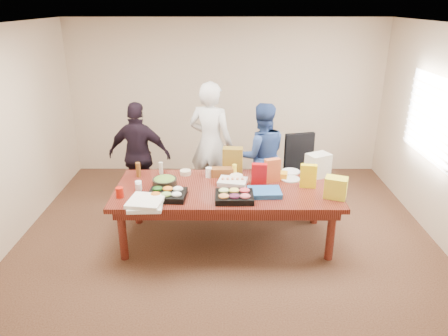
{
  "coord_description": "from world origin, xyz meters",
  "views": [
    {
      "loc": [
        -0.02,
        -4.79,
        2.94
      ],
      "look_at": [
        -0.03,
        0.1,
        0.98
      ],
      "focal_mm": 33.41,
      "sensor_mm": 36.0,
      "label": 1
    }
  ],
  "objects_px": {
    "person_right": "(261,156)",
    "salad_bowl": "(165,182)",
    "sheet_cake": "(233,182)",
    "person_center": "(211,144)",
    "office_chair": "(300,175)",
    "conference_table": "(226,214)"
  },
  "relations": [
    {
      "from": "office_chair",
      "to": "sheet_cake",
      "type": "height_order",
      "value": "office_chair"
    },
    {
      "from": "conference_table",
      "to": "person_center",
      "type": "height_order",
      "value": "person_center"
    },
    {
      "from": "office_chair",
      "to": "person_right",
      "type": "relative_size",
      "value": 0.67
    },
    {
      "from": "office_chair",
      "to": "salad_bowl",
      "type": "bearing_deg",
      "value": -168.6
    },
    {
      "from": "person_right",
      "to": "salad_bowl",
      "type": "bearing_deg",
      "value": 30.04
    },
    {
      "from": "sheet_cake",
      "to": "person_right",
      "type": "bearing_deg",
      "value": 75.89
    },
    {
      "from": "person_right",
      "to": "sheet_cake",
      "type": "distance_m",
      "value": 1.02
    },
    {
      "from": "conference_table",
      "to": "person_center",
      "type": "distance_m",
      "value": 1.32
    },
    {
      "from": "office_chair",
      "to": "salad_bowl",
      "type": "xyz_separation_m",
      "value": [
        -1.88,
        -0.85,
        0.26
      ]
    },
    {
      "from": "person_right",
      "to": "salad_bowl",
      "type": "distance_m",
      "value": 1.63
    },
    {
      "from": "person_center",
      "to": "salad_bowl",
      "type": "relative_size",
      "value": 6.06
    },
    {
      "from": "conference_table",
      "to": "sheet_cake",
      "type": "bearing_deg",
      "value": 54.51
    },
    {
      "from": "sheet_cake",
      "to": "conference_table",
      "type": "bearing_deg",
      "value": -113.96
    },
    {
      "from": "person_center",
      "to": "sheet_cake",
      "type": "bearing_deg",
      "value": 127.24
    },
    {
      "from": "conference_table",
      "to": "person_center",
      "type": "bearing_deg",
      "value": 101.34
    },
    {
      "from": "salad_bowl",
      "to": "conference_table",
      "type": "bearing_deg",
      "value": -3.61
    },
    {
      "from": "person_center",
      "to": "person_right",
      "type": "distance_m",
      "value": 0.78
    },
    {
      "from": "conference_table",
      "to": "person_right",
      "type": "relative_size",
      "value": 1.75
    },
    {
      "from": "office_chair",
      "to": "person_center",
      "type": "relative_size",
      "value": 0.57
    },
    {
      "from": "conference_table",
      "to": "person_center",
      "type": "relative_size",
      "value": 1.49
    },
    {
      "from": "office_chair",
      "to": "salad_bowl",
      "type": "relative_size",
      "value": 3.46
    },
    {
      "from": "sheet_cake",
      "to": "salad_bowl",
      "type": "distance_m",
      "value": 0.87
    }
  ]
}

